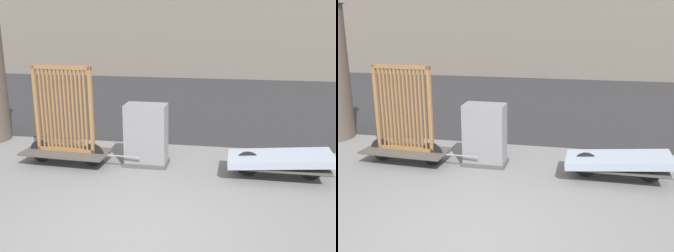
{
  "view_description": "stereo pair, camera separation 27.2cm",
  "coord_description": "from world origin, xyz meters",
  "views": [
    {
      "loc": [
        1.25,
        -4.69,
        2.93
      ],
      "look_at": [
        0.0,
        2.52,
        0.92
      ],
      "focal_mm": 42.0,
      "sensor_mm": 36.0,
      "label": 1
    },
    {
      "loc": [
        1.52,
        -4.64,
        2.93
      ],
      "look_at": [
        0.0,
        2.52,
        0.92
      ],
      "focal_mm": 42.0,
      "sensor_mm": 36.0,
      "label": 2
    }
  ],
  "objects": [
    {
      "name": "bike_cart_with_mattress",
      "position": [
        2.13,
        2.52,
        0.35
      ],
      "size": [
        2.55,
        0.86,
        0.53
      ],
      "rotation": [
        0.0,
        0.0,
        -0.01
      ],
      "color": "#4C4742",
      "rests_on": "ground_plane"
    },
    {
      "name": "utility_cabinet",
      "position": [
        -0.49,
        2.77,
        0.59
      ],
      "size": [
        0.89,
        0.54,
        1.27
      ],
      "color": "#4C4C4C",
      "rests_on": "ground_plane"
    },
    {
      "name": "ground_plane",
      "position": [
        0.0,
        0.0,
        0.0
      ],
      "size": [
        60.0,
        60.0,
        0.0
      ],
      "primitive_type": "plane",
      "color": "slate"
    },
    {
      "name": "bike_cart_with_bedframe",
      "position": [
        -2.13,
        2.52,
        0.68
      ],
      "size": [
        2.5,
        0.87,
        2.04
      ],
      "rotation": [
        0.0,
        0.0,
        -0.05
      ],
      "color": "#4C4742",
      "rests_on": "ground_plane"
    },
    {
      "name": "road_strip",
      "position": [
        0.0,
        9.56,
        0.0
      ],
      "size": [
        56.0,
        10.78,
        0.01
      ],
      "color": "#2D2D30",
      "rests_on": "ground_plane"
    }
  ]
}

